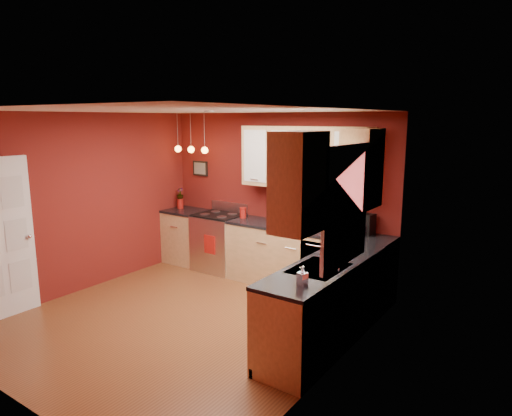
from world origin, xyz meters
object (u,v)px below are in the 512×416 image
Objects in this scene: gas_range at (219,242)px; red_canister at (243,213)px; soap_pump at (302,276)px; coffee_maker at (366,225)px; sink at (319,270)px.

gas_range reaches higher than red_canister.
gas_range is 0.72m from red_canister.
soap_pump reaches higher than gas_range.
coffee_maker is at bearing 95.90° from soap_pump.
gas_range is at bearing 150.22° from sink.
sink reaches higher than soap_pump.
sink is 2.37× the size of coffee_maker.
sink reaches higher than red_canister.
sink is (2.62, -1.50, 0.43)m from gas_range.
sink is at bearing -74.98° from coffee_maker.
soap_pump is (0.10, -0.55, 0.12)m from sink.
soap_pump is at bearing -42.91° from red_canister.
soap_pump is at bearing -79.70° from sink.
red_canister is at bearing 137.09° from soap_pump.
sink is 1.65m from coffee_maker.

